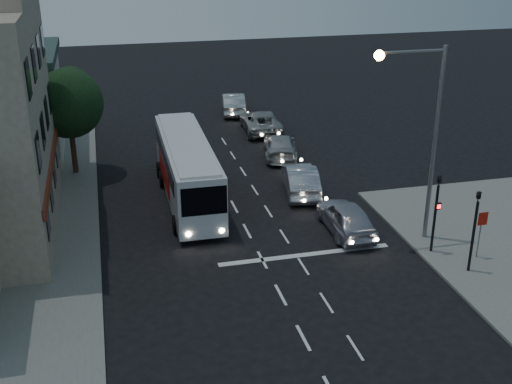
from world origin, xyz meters
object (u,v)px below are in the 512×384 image
object	(u,v)px
traffic_signal_side	(475,222)
streetlight	(424,124)
car_extra	(233,103)
car_sedan_a	(301,179)
car_suv	(346,217)
car_sedan_b	(280,146)
regulatory_sign	(481,227)
tour_bus	(187,168)
traffic_signal_main	(436,205)
car_sedan_c	(260,121)
street_tree	(68,100)

from	to	relation	value
traffic_signal_side	streetlight	world-z (taller)	streetlight
car_extra	traffic_signal_side	xyz separation A→B (m)	(4.57, -27.03, 1.63)
car_sedan_a	streetlight	size ratio (longest dim) A/B	0.54
car_suv	car_sedan_b	world-z (taller)	car_suv
car_suv	regulatory_sign	world-z (taller)	regulatory_sign
car_sedan_a	car_extra	bearing A→B (deg)	-79.09
car_sedan_a	regulatory_sign	bearing A→B (deg)	130.06
tour_bus	traffic_signal_side	xyz separation A→B (m)	(10.52, -10.68, 0.59)
traffic_signal_main	regulatory_sign	world-z (taller)	traffic_signal_main
car_sedan_c	tour_bus	bearing A→B (deg)	62.51
car_extra	car_suv	bearing A→B (deg)	100.88
traffic_signal_main	streetlight	xyz separation A→B (m)	(-0.26, 1.42, 3.31)
traffic_signal_side	regulatory_sign	distance (m)	1.61
car_suv	streetlight	bearing A→B (deg)	150.69
car_sedan_a	tour_bus	bearing A→B (deg)	5.63
car_extra	street_tree	size ratio (longest dim) A/B	0.78
tour_bus	traffic_signal_side	size ratio (longest dim) A/B	2.70
regulatory_sign	street_tree	world-z (taller)	street_tree
car_sedan_a	car_sedan_b	bearing A→B (deg)	-85.00
tour_bus	street_tree	bearing A→B (deg)	137.78
tour_bus	regulatory_sign	size ratio (longest dim) A/B	5.03
traffic_signal_side	regulatory_sign	bearing A→B (deg)	43.92
tour_bus	car_suv	size ratio (longest dim) A/B	2.41
car_suv	traffic_signal_side	bearing A→B (deg)	127.47
tour_bus	car_sedan_c	xyz separation A→B (m)	(6.83, 11.12, -1.08)
car_sedan_b	traffic_signal_main	distance (m)	14.69
car_sedan_b	street_tree	distance (m)	13.26
car_sedan_b	traffic_signal_main	xyz separation A→B (m)	(3.09, -14.26, 1.71)
car_sedan_b	traffic_signal_main	bearing A→B (deg)	115.39
car_suv	tour_bus	bearing A→B (deg)	-38.66
car_extra	traffic_signal_side	distance (m)	27.46
streetlight	street_tree	distance (m)	20.19
car_sedan_b	car_extra	bearing A→B (deg)	-72.73
car_sedan_c	street_tree	bearing A→B (deg)	27.61
car_sedan_b	car_sedan_c	world-z (taller)	car_sedan_c
traffic_signal_side	streetlight	distance (m)	4.84
traffic_signal_side	street_tree	world-z (taller)	street_tree
car_sedan_c	regulatory_sign	world-z (taller)	regulatory_sign
traffic_signal_side	regulatory_sign	xyz separation A→B (m)	(1.00, 0.96, -0.82)
car_extra	traffic_signal_main	distance (m)	25.40
car_sedan_c	traffic_signal_side	size ratio (longest dim) A/B	1.32
car_suv	car_sedan_c	distance (m)	16.81
street_tree	traffic_signal_side	bearing A→B (deg)	-44.50
traffic_signal_main	traffic_signal_side	bearing A→B (deg)	-70.51
streetlight	street_tree	size ratio (longest dim) A/B	1.45
car_sedan_b	street_tree	size ratio (longest dim) A/B	0.79
tour_bus	street_tree	distance (m)	8.58
car_sedan_c	traffic_signal_side	distance (m)	22.18
car_sedan_b	traffic_signal_main	size ratio (longest dim) A/B	1.19
car_extra	car_sedan_c	bearing A→B (deg)	108.18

